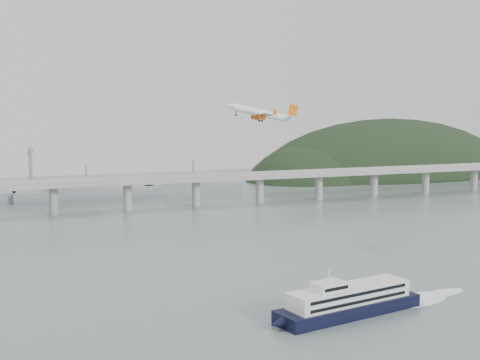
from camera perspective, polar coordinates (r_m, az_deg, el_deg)
name	(u,v)px	position (r m, az deg, el deg)	size (l,w,h in m)	color
ground	(285,277)	(278.09, 4.01, -8.62)	(900.00, 900.00, 0.00)	slate
bridge	(168,184)	(460.89, -6.45, -0.33)	(800.00, 22.00, 23.90)	gray
headland	(399,193)	(705.34, 13.98, -1.11)	(365.00, 155.00, 156.00)	black
ferry	(349,301)	(231.98, 9.64, -10.58)	(92.78, 29.99, 17.65)	black
airliner	(262,113)	(334.08, 1.97, 5.93)	(39.16, 35.62, 11.44)	white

